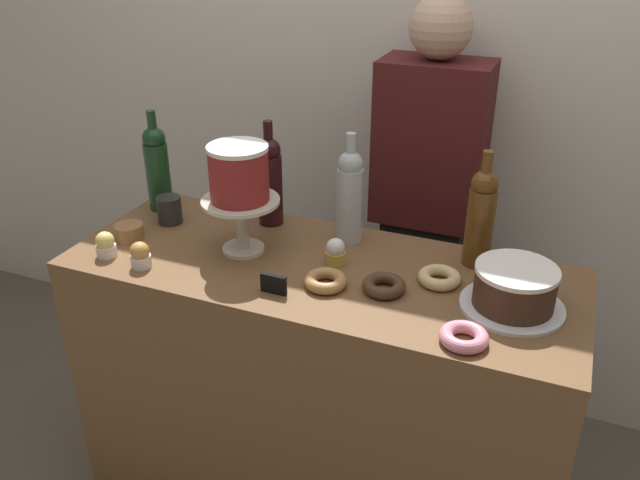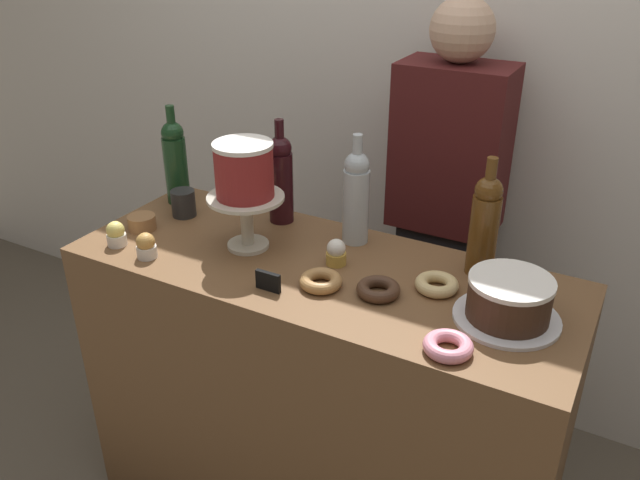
# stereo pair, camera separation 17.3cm
# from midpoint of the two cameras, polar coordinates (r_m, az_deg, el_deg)

# --- Properties ---
(back_wall) EXTENTS (6.00, 0.05, 2.60)m
(back_wall) POSITION_cam_midpoint_polar(r_m,az_deg,el_deg) (2.39, 5.83, 14.36)
(back_wall) COLOR silver
(back_wall) RESTS_ON ground_plane
(display_counter) EXTENTS (1.41, 0.55, 0.95)m
(display_counter) POSITION_cam_midpoint_polar(r_m,az_deg,el_deg) (2.05, -2.49, -14.05)
(display_counter) COLOR brown
(display_counter) RESTS_ON ground_plane
(cake_stand_pedestal) EXTENTS (0.22, 0.22, 0.16)m
(cake_stand_pedestal) POSITION_cam_midpoint_polar(r_m,az_deg,el_deg) (1.83, -9.60, 2.04)
(cake_stand_pedestal) COLOR beige
(cake_stand_pedestal) RESTS_ON display_counter
(white_layer_cake) EXTENTS (0.17, 0.17, 0.15)m
(white_layer_cake) POSITION_cam_midpoint_polar(r_m,az_deg,el_deg) (1.78, -9.92, 5.82)
(white_layer_cake) COLOR maroon
(white_layer_cake) RESTS_ON cake_stand_pedestal
(silver_serving_platter) EXTENTS (0.25, 0.25, 0.01)m
(silver_serving_platter) POSITION_cam_midpoint_polar(r_m,az_deg,el_deg) (1.63, 13.65, -5.78)
(silver_serving_platter) COLOR white
(silver_serving_platter) RESTS_ON display_counter
(chocolate_round_cake) EXTENTS (0.20, 0.20, 0.10)m
(chocolate_round_cake) POSITION_cam_midpoint_polar(r_m,az_deg,el_deg) (1.60, 13.87, -4.09)
(chocolate_round_cake) COLOR #3D2619
(chocolate_round_cake) RESTS_ON silver_serving_platter
(wine_bottle_green) EXTENTS (0.08, 0.08, 0.33)m
(wine_bottle_green) POSITION_cam_midpoint_polar(r_m,az_deg,el_deg) (2.14, -16.44, 6.18)
(wine_bottle_green) COLOR #193D1E
(wine_bottle_green) RESTS_ON display_counter
(wine_bottle_clear) EXTENTS (0.08, 0.08, 0.33)m
(wine_bottle_clear) POSITION_cam_midpoint_polar(r_m,az_deg,el_deg) (1.85, -0.04, 4.00)
(wine_bottle_clear) COLOR #B2BCC1
(wine_bottle_clear) RESTS_ON display_counter
(wine_bottle_amber) EXTENTS (0.08, 0.08, 0.33)m
(wine_bottle_amber) POSITION_cam_midpoint_polar(r_m,az_deg,el_deg) (1.75, 11.26, 2.03)
(wine_bottle_amber) COLOR #5B3814
(wine_bottle_amber) RESTS_ON display_counter
(wine_bottle_dark_red) EXTENTS (0.08, 0.08, 0.33)m
(wine_bottle_dark_red) POSITION_cam_midpoint_polar(r_m,az_deg,el_deg) (1.97, -6.98, 5.28)
(wine_bottle_dark_red) COLOR black
(wine_bottle_dark_red) RESTS_ON display_counter
(cupcake_lemon) EXTENTS (0.06, 0.06, 0.07)m
(cupcake_lemon) POSITION_cam_midpoint_polar(r_m,az_deg,el_deg) (1.93, -20.84, -0.48)
(cupcake_lemon) COLOR white
(cupcake_lemon) RESTS_ON display_counter
(cupcake_vanilla) EXTENTS (0.06, 0.06, 0.07)m
(cupcake_vanilla) POSITION_cam_midpoint_polar(r_m,az_deg,el_deg) (1.77, -1.43, -1.12)
(cupcake_vanilla) COLOR gold
(cupcake_vanilla) RESTS_ON display_counter
(cupcake_caramel) EXTENTS (0.06, 0.06, 0.07)m
(cupcake_caramel) POSITION_cam_midpoint_polar(r_m,az_deg,el_deg) (1.84, -18.18, -1.37)
(cupcake_caramel) COLOR white
(cupcake_caramel) RESTS_ON display_counter
(donut_chocolate) EXTENTS (0.11, 0.11, 0.03)m
(donut_chocolate) POSITION_cam_midpoint_polar(r_m,az_deg,el_deg) (1.65, 2.67, -4.12)
(donut_chocolate) COLOR #472D1E
(donut_chocolate) RESTS_ON display_counter
(donut_pink) EXTENTS (0.11, 0.11, 0.03)m
(donut_pink) POSITION_cam_midpoint_polar(r_m,az_deg,el_deg) (1.48, 9.29, -8.54)
(donut_pink) COLOR pink
(donut_pink) RESTS_ON display_counter
(donut_glazed) EXTENTS (0.11, 0.11, 0.03)m
(donut_glazed) POSITION_cam_midpoint_polar(r_m,az_deg,el_deg) (1.70, 7.61, -3.38)
(donut_glazed) COLOR #E0C17F
(donut_glazed) RESTS_ON display_counter
(donut_maple) EXTENTS (0.11, 0.11, 0.03)m
(donut_maple) POSITION_cam_midpoint_polar(r_m,az_deg,el_deg) (1.67, -2.48, -3.71)
(donut_maple) COLOR #B27F47
(donut_maple) RESTS_ON display_counter
(cookie_stack) EXTENTS (0.08, 0.08, 0.04)m
(cookie_stack) POSITION_cam_midpoint_polar(r_m,az_deg,el_deg) (2.01, -18.86, 0.64)
(cookie_stack) COLOR olive
(cookie_stack) RESTS_ON display_counter
(price_sign_chalkboard) EXTENTS (0.07, 0.01, 0.05)m
(price_sign_chalkboard) POSITION_cam_midpoint_polar(r_m,az_deg,el_deg) (1.65, -7.13, -3.97)
(price_sign_chalkboard) COLOR black
(price_sign_chalkboard) RESTS_ON display_counter
(coffee_cup_ceramic) EXTENTS (0.08, 0.08, 0.08)m
(coffee_cup_ceramic) POSITION_cam_midpoint_polar(r_m,az_deg,el_deg) (2.07, -15.49, 2.53)
(coffee_cup_ceramic) COLOR #282828
(coffee_cup_ceramic) RESTS_ON display_counter
(barista_figure) EXTENTS (0.36, 0.22, 1.60)m
(barista_figure) POSITION_cam_midpoint_polar(r_m,az_deg,el_deg) (2.31, 7.13, 1.69)
(barista_figure) COLOR black
(barista_figure) RESTS_ON ground_plane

